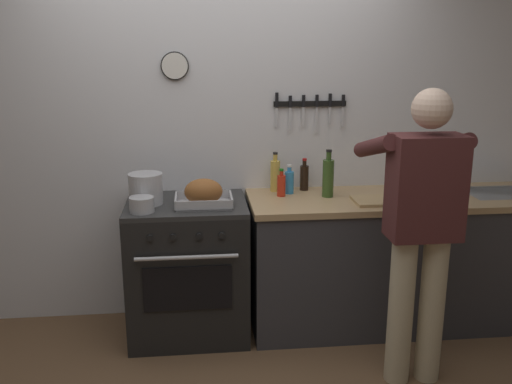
{
  "coord_description": "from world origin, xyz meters",
  "views": [
    {
      "loc": [
        -0.15,
        -2.49,
        1.88
      ],
      "look_at": [
        0.21,
        0.85,
        0.99
      ],
      "focal_mm": 39.68,
      "sensor_mm": 36.0,
      "label": 1
    }
  ],
  "objects_px": {
    "roasting_pan": "(204,194)",
    "bottle_vinegar": "(427,175)",
    "stove": "(188,268)",
    "person_cook": "(422,220)",
    "bottle_olive_oil": "(328,177)",
    "bottle_cooking_oil": "(275,175)",
    "saucepan": "(142,204)",
    "bottle_soy_sauce": "(304,177)",
    "stock_pot": "(146,189)",
    "cutting_board": "(382,201)",
    "bottle_dish_soap": "(289,182)",
    "bottle_hot_sauce": "(281,185)"
  },
  "relations": [
    {
      "from": "bottle_soy_sauce",
      "to": "bottle_hot_sauce",
      "type": "bearing_deg",
      "value": -141.71
    },
    {
      "from": "person_cook",
      "to": "stock_pot",
      "type": "distance_m",
      "value": 1.67
    },
    {
      "from": "saucepan",
      "to": "cutting_board",
      "type": "bearing_deg",
      "value": 2.15
    },
    {
      "from": "stove",
      "to": "person_cook",
      "type": "height_order",
      "value": "person_cook"
    },
    {
      "from": "person_cook",
      "to": "bottle_hot_sauce",
      "type": "height_order",
      "value": "person_cook"
    },
    {
      "from": "stove",
      "to": "saucepan",
      "type": "bearing_deg",
      "value": -144.76
    },
    {
      "from": "bottle_olive_oil",
      "to": "bottle_hot_sauce",
      "type": "bearing_deg",
      "value": 171.67
    },
    {
      "from": "bottle_hot_sauce",
      "to": "bottle_olive_oil",
      "type": "relative_size",
      "value": 0.59
    },
    {
      "from": "cutting_board",
      "to": "bottle_cooking_oil",
      "type": "height_order",
      "value": "bottle_cooking_oil"
    },
    {
      "from": "person_cook",
      "to": "bottle_olive_oil",
      "type": "bearing_deg",
      "value": 38.77
    },
    {
      "from": "roasting_pan",
      "to": "person_cook",
      "type": "bearing_deg",
      "value": -26.6
    },
    {
      "from": "bottle_hot_sauce",
      "to": "bottle_soy_sauce",
      "type": "relative_size",
      "value": 0.83
    },
    {
      "from": "stove",
      "to": "roasting_pan",
      "type": "bearing_deg",
      "value": -39.4
    },
    {
      "from": "bottle_cooking_oil",
      "to": "roasting_pan",
      "type": "bearing_deg",
      "value": -147.32
    },
    {
      "from": "bottle_dish_soap",
      "to": "bottle_cooking_oil",
      "type": "bearing_deg",
      "value": 139.55
    },
    {
      "from": "stock_pot",
      "to": "bottle_dish_soap",
      "type": "distance_m",
      "value": 0.95
    },
    {
      "from": "stock_pot",
      "to": "bottle_dish_soap",
      "type": "xyz_separation_m",
      "value": [
        0.93,
        0.16,
        -0.02
      ]
    },
    {
      "from": "bottle_olive_oil",
      "to": "bottle_dish_soap",
      "type": "bearing_deg",
      "value": 155.67
    },
    {
      "from": "saucepan",
      "to": "bottle_soy_sauce",
      "type": "relative_size",
      "value": 0.67
    },
    {
      "from": "stock_pot",
      "to": "bottle_hot_sauce",
      "type": "bearing_deg",
      "value": 6.0
    },
    {
      "from": "bottle_soy_sauce",
      "to": "stock_pot",
      "type": "bearing_deg",
      "value": -167.47
    },
    {
      "from": "stock_pot",
      "to": "bottle_cooking_oil",
      "type": "relative_size",
      "value": 0.79
    },
    {
      "from": "roasting_pan",
      "to": "bottle_vinegar",
      "type": "relative_size",
      "value": 1.36
    },
    {
      "from": "bottle_soy_sauce",
      "to": "bottle_vinegar",
      "type": "height_order",
      "value": "bottle_vinegar"
    },
    {
      "from": "bottle_hot_sauce",
      "to": "bottle_vinegar",
      "type": "xyz_separation_m",
      "value": [
        1.01,
        0.04,
        0.03
      ]
    },
    {
      "from": "cutting_board",
      "to": "bottle_dish_soap",
      "type": "distance_m",
      "value": 0.62
    },
    {
      "from": "person_cook",
      "to": "saucepan",
      "type": "bearing_deg",
      "value": 85.01
    },
    {
      "from": "bottle_olive_oil",
      "to": "bottle_vinegar",
      "type": "relative_size",
      "value": 1.21
    },
    {
      "from": "person_cook",
      "to": "bottle_hot_sauce",
      "type": "bearing_deg",
      "value": 53.31
    },
    {
      "from": "bottle_olive_oil",
      "to": "bottle_soy_sauce",
      "type": "xyz_separation_m",
      "value": [
        -0.12,
        0.19,
        -0.04
      ]
    },
    {
      "from": "bottle_vinegar",
      "to": "person_cook",
      "type": "bearing_deg",
      "value": -113.96
    },
    {
      "from": "bottle_soy_sauce",
      "to": "bottle_dish_soap",
      "type": "distance_m",
      "value": 0.14
    },
    {
      "from": "stock_pot",
      "to": "bottle_dish_soap",
      "type": "bearing_deg",
      "value": 9.44
    },
    {
      "from": "stock_pot",
      "to": "bottle_cooking_oil",
      "type": "height_order",
      "value": "bottle_cooking_oil"
    },
    {
      "from": "person_cook",
      "to": "roasting_pan",
      "type": "distance_m",
      "value": 1.3
    },
    {
      "from": "cutting_board",
      "to": "bottle_cooking_oil",
      "type": "xyz_separation_m",
      "value": [
        -0.64,
        0.35,
        0.1
      ]
    },
    {
      "from": "saucepan",
      "to": "bottle_cooking_oil",
      "type": "relative_size",
      "value": 0.55
    },
    {
      "from": "saucepan",
      "to": "bottle_vinegar",
      "type": "bearing_deg",
      "value": 9.39
    },
    {
      "from": "roasting_pan",
      "to": "saucepan",
      "type": "height_order",
      "value": "roasting_pan"
    },
    {
      "from": "cutting_board",
      "to": "bottle_vinegar",
      "type": "bearing_deg",
      "value": 33.1
    },
    {
      "from": "stock_pot",
      "to": "bottle_olive_oil",
      "type": "height_order",
      "value": "bottle_olive_oil"
    },
    {
      "from": "roasting_pan",
      "to": "bottle_soy_sauce",
      "type": "bearing_deg",
      "value": 24.83
    },
    {
      "from": "cutting_board",
      "to": "person_cook",
      "type": "bearing_deg",
      "value": -86.19
    },
    {
      "from": "cutting_board",
      "to": "bottle_hot_sauce",
      "type": "distance_m",
      "value": 0.66
    },
    {
      "from": "person_cook",
      "to": "stock_pot",
      "type": "xyz_separation_m",
      "value": [
        -1.52,
        0.67,
        0.05
      ]
    },
    {
      "from": "bottle_hot_sauce",
      "to": "bottle_dish_soap",
      "type": "bearing_deg",
      "value": 45.36
    },
    {
      "from": "cutting_board",
      "to": "bottle_soy_sauce",
      "type": "relative_size",
      "value": 1.63
    },
    {
      "from": "bottle_hot_sauce",
      "to": "bottle_dish_soap",
      "type": "height_order",
      "value": "bottle_dish_soap"
    },
    {
      "from": "person_cook",
      "to": "bottle_soy_sauce",
      "type": "xyz_separation_m",
      "value": [
        -0.47,
        0.9,
        0.04
      ]
    },
    {
      "from": "roasting_pan",
      "to": "bottle_dish_soap",
      "type": "distance_m",
      "value": 0.63
    }
  ]
}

